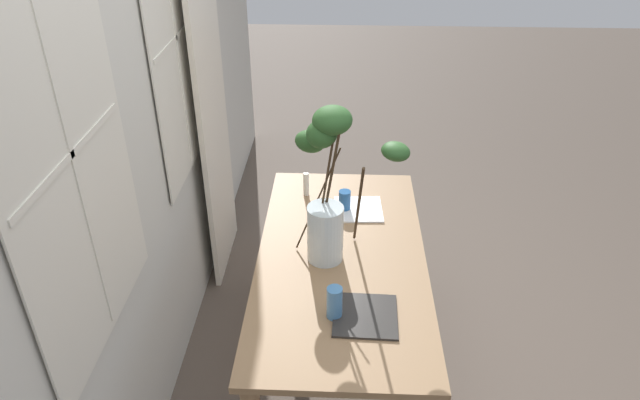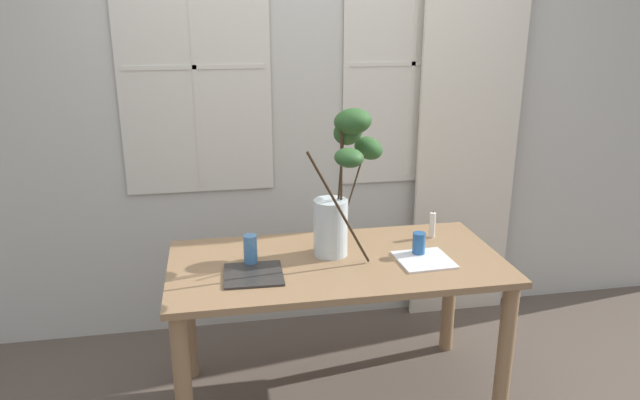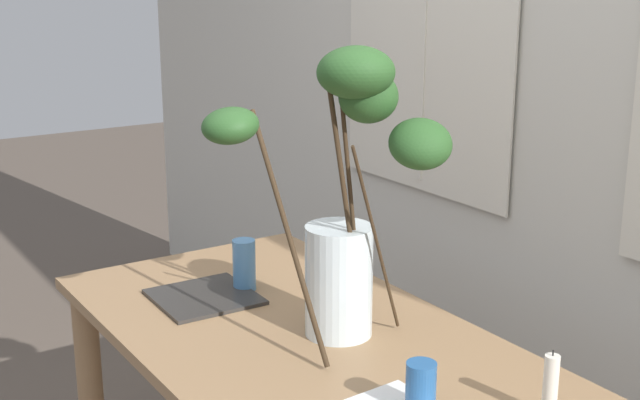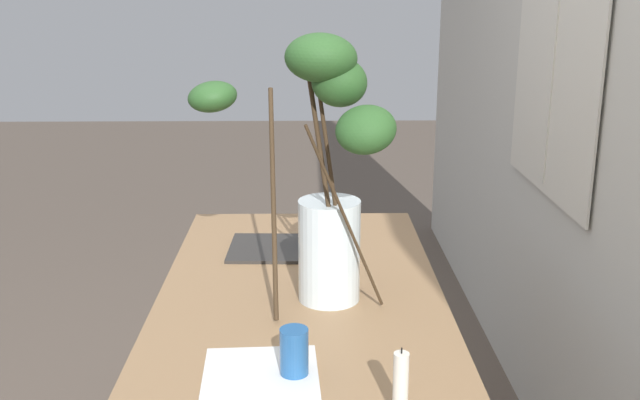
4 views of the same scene
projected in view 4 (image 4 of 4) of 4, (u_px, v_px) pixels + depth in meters
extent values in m
cube|color=#93704C|center=(301.00, 306.00, 2.00)|extent=(1.58, 0.79, 0.03)
cylinder|color=#93704C|center=(215.00, 319.00, 2.81)|extent=(0.08, 0.08, 0.73)
cylinder|color=#93704C|center=(391.00, 318.00, 2.82)|extent=(0.08, 0.08, 0.73)
cylinder|color=silver|center=(329.00, 251.00, 1.98)|extent=(0.17, 0.17, 0.28)
cylinder|color=silver|center=(329.00, 281.00, 2.00)|extent=(0.15, 0.15, 0.09)
cylinder|color=#382819|center=(325.00, 185.00, 1.88)|extent=(0.04, 0.11, 0.65)
ellipsoid|color=#285123|center=(321.00, 58.00, 1.74)|extent=(0.22, 0.21, 0.13)
cylinder|color=#382819|center=(334.00, 195.00, 1.89)|extent=(0.03, 0.10, 0.59)
ellipsoid|color=#285123|center=(339.00, 82.00, 1.77)|extent=(0.18, 0.18, 0.17)
cylinder|color=#382819|center=(346.00, 220.00, 1.85)|extent=(0.09, 0.21, 0.50)
ellipsoid|color=#285123|center=(366.00, 130.00, 1.68)|extent=(0.20, 0.19, 0.17)
cylinder|color=#382819|center=(273.00, 200.00, 1.93)|extent=(0.30, 0.03, 0.55)
ellipsoid|color=#285123|center=(212.00, 97.00, 1.84)|extent=(0.13, 0.14, 0.09)
cylinder|color=#4C84BC|center=(310.00, 228.00, 2.37)|extent=(0.06, 0.06, 0.14)
cylinder|color=#235693|center=(294.00, 353.00, 1.60)|extent=(0.06, 0.06, 0.11)
cube|color=#2D2B28|center=(270.00, 248.00, 2.38)|extent=(0.27, 0.27, 0.01)
cube|color=white|center=(261.00, 376.00, 1.61)|extent=(0.26, 0.26, 0.01)
cylinder|color=silver|center=(401.00, 384.00, 1.45)|extent=(0.03, 0.03, 0.13)
cylinder|color=black|center=(402.00, 351.00, 1.43)|extent=(0.00, 0.00, 0.01)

